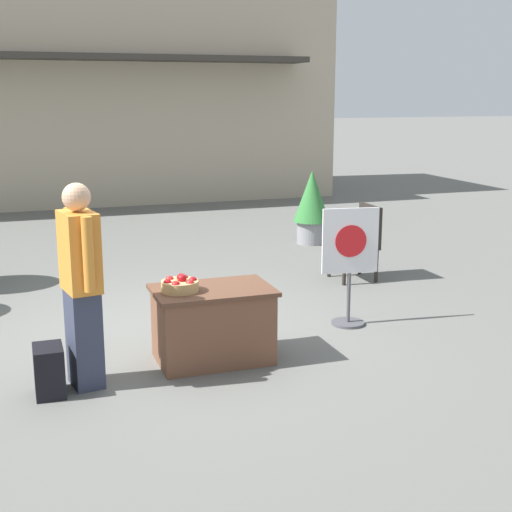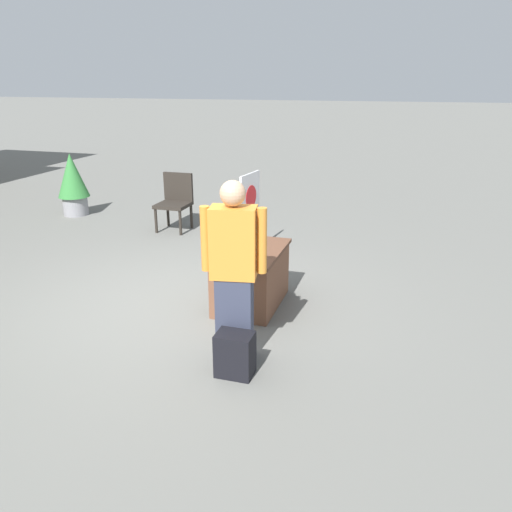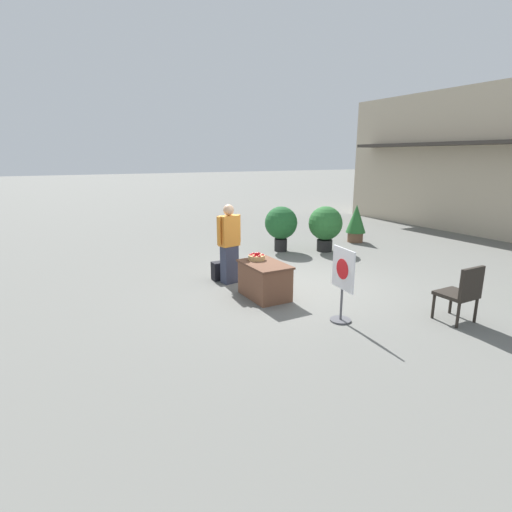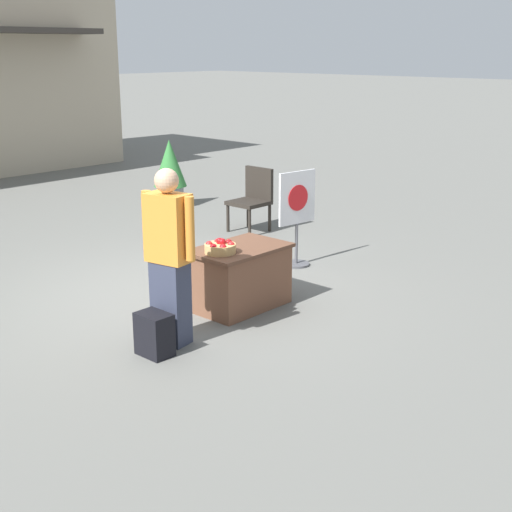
{
  "view_description": "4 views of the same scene",
  "coord_description": "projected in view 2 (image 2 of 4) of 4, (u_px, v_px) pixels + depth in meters",
  "views": [
    {
      "loc": [
        -1.38,
        -7.06,
        2.46
      ],
      "look_at": [
        0.82,
        -0.67,
        0.91
      ],
      "focal_mm": 50.0,
      "sensor_mm": 36.0,
      "label": 1
    },
    {
      "loc": [
        -4.96,
        -2.6,
        2.59
      ],
      "look_at": [
        0.38,
        -0.97,
        0.6
      ],
      "focal_mm": 35.0,
      "sensor_mm": 36.0,
      "label": 2
    },
    {
      "loc": [
        6.88,
        -4.73,
        2.75
      ],
      "look_at": [
        -0.16,
        -0.87,
        0.74
      ],
      "focal_mm": 28.0,
      "sensor_mm": 36.0,
      "label": 3
    },
    {
      "loc": [
        -5.18,
        -6.21,
        2.83
      ],
      "look_at": [
        0.76,
        -0.77,
        0.47
      ],
      "focal_mm": 50.0,
      "sensor_mm": 36.0,
      "label": 4
    }
  ],
  "objects": [
    {
      "name": "backpack",
      "position": [
        235.0,
        354.0,
        4.56
      ],
      "size": [
        0.24,
        0.34,
        0.42
      ],
      "color": "black",
      "rests_on": "ground_plane"
    },
    {
      "name": "poster_board",
      "position": [
        250.0,
        211.0,
        7.49
      ],
      "size": [
        0.62,
        0.36,
        1.28
      ],
      "rotation": [
        0.0,
        0.0,
        -1.71
      ],
      "color": "#4C4C51",
      "rests_on": "ground_plane"
    },
    {
      "name": "ground_plane",
      "position": [
        171.0,
        305.0,
        6.05
      ],
      "size": [
        120.0,
        120.0,
        0.0
      ],
      "primitive_type": "plane",
      "color": "slate"
    },
    {
      "name": "display_table",
      "position": [
        251.0,
        277.0,
        5.95
      ],
      "size": [
        1.1,
        0.72,
        0.7
      ],
      "color": "brown",
      "rests_on": "ground_plane"
    },
    {
      "name": "potted_plant_far_right",
      "position": [
        73.0,
        182.0,
        9.83
      ],
      "size": [
        0.6,
        0.6,
        1.23
      ],
      "color": "gray",
      "rests_on": "ground_plane"
    },
    {
      "name": "apple_basket",
      "position": [
        244.0,
        253.0,
        5.53
      ],
      "size": [
        0.34,
        0.34,
        0.16
      ],
      "color": "tan",
      "rests_on": "display_table"
    },
    {
      "name": "patio_chair",
      "position": [
        175.0,
        199.0,
        8.93
      ],
      "size": [
        0.55,
        0.55,
        1.0
      ],
      "rotation": [
        0.0,
        0.0,
        3.14
      ],
      "color": "#28231E",
      "rests_on": "ground_plane"
    },
    {
      "name": "person_visitor",
      "position": [
        234.0,
        271.0,
        4.63
      ],
      "size": [
        0.33,
        0.6,
        1.75
      ],
      "rotation": [
        0.0,
        0.0,
        0.18
      ],
      "color": "#33384C",
      "rests_on": "ground_plane"
    }
  ]
}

